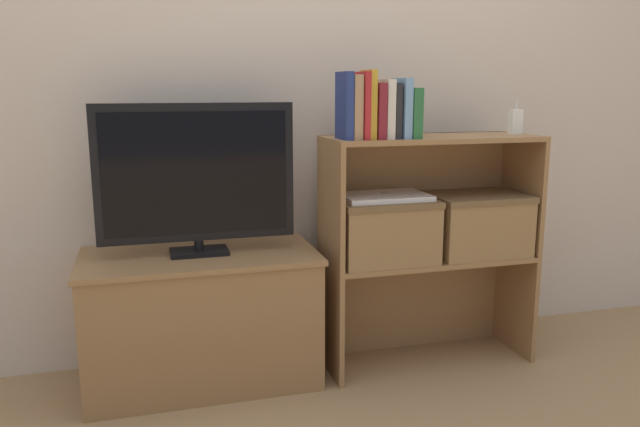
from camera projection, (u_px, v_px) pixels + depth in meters
ground_plane at (331, 390)px, 2.42m from camera, size 16.00×16.00×0.00m
wall_back at (299, 76)px, 2.64m from camera, size 10.00×0.05×2.40m
tv_stand at (202, 317)px, 2.46m from camera, size 0.90×0.47×0.52m
tv at (196, 176)px, 2.35m from camera, size 0.74×0.14×0.57m
bookshelf_lower_tier at (420, 289)px, 2.70m from camera, size 0.88×0.33×0.46m
bookshelf_upper_tier at (424, 179)px, 2.61m from camera, size 0.88×0.33×0.50m
book_navy at (344, 106)px, 2.32m from camera, size 0.03×0.14×0.25m
book_tan at (354, 107)px, 2.34m from camera, size 0.03×0.13×0.24m
book_crimson at (362, 106)px, 2.34m from camera, size 0.02×0.15×0.25m
book_mustard at (369, 105)px, 2.35m from camera, size 0.02×0.12×0.26m
book_maroon at (377, 111)px, 2.36m from camera, size 0.03×0.14×0.21m
book_ivory at (386, 109)px, 2.37m from camera, size 0.03×0.12×0.22m
book_charcoal at (393, 111)px, 2.38m from camera, size 0.02×0.13×0.21m
book_skyblue at (401, 108)px, 2.39m from camera, size 0.03×0.15×0.23m
book_forest at (410, 113)px, 2.40m from camera, size 0.04×0.16×0.19m
baby_monitor at (515, 122)px, 2.60m from camera, size 0.05×0.03×0.13m
storage_basket_left at (383, 227)px, 2.51m from camera, size 0.40×0.30×0.25m
storage_basket_right at (476, 221)px, 2.62m from camera, size 0.40×0.30×0.25m
laptop at (384, 196)px, 2.49m from camera, size 0.35×0.23×0.02m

